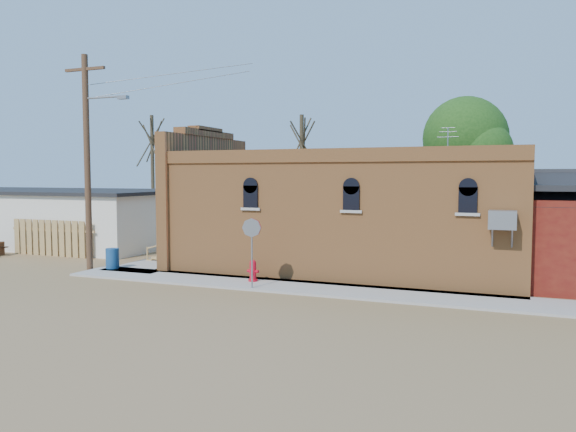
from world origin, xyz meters
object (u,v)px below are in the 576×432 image
at_px(utility_pole, 88,157).
at_px(stop_sign, 252,234).
at_px(fire_hydrant, 253,271).
at_px(trash_barrel, 112,258).
at_px(brick_bar, 342,215).

xyz_separation_m(utility_pole, stop_sign, (8.12, -1.20, -2.81)).
height_order(fire_hydrant, trash_barrel, trash_barrel).
distance_m(stop_sign, trash_barrel, 7.58).
bearing_deg(fire_hydrant, brick_bar, 69.83).
bearing_deg(fire_hydrant, trash_barrel, -177.15).
height_order(brick_bar, utility_pole, utility_pole).
xyz_separation_m(utility_pole, fire_hydrant, (7.61, -0.06, -4.29)).
bearing_deg(utility_pole, stop_sign, -8.41).
relative_size(utility_pole, trash_barrel, 10.64).
height_order(utility_pole, fire_hydrant, utility_pole).
height_order(fire_hydrant, stop_sign, stop_sign).
relative_size(utility_pole, fire_hydrant, 11.17).
xyz_separation_m(fire_hydrant, stop_sign, (0.50, -1.14, 1.49)).
relative_size(brick_bar, utility_pole, 1.82).
height_order(brick_bar, trash_barrel, brick_bar).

